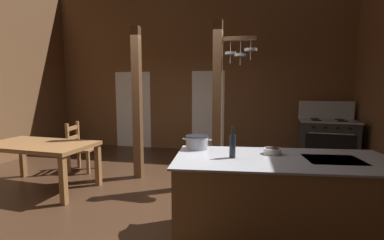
{
  "coord_description": "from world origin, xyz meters",
  "views": [
    {
      "loc": [
        1.37,
        -3.28,
        1.58
      ],
      "look_at": [
        0.45,
        1.11,
        1.06
      ],
      "focal_mm": 24.79,
      "sensor_mm": 36.0,
      "label": 1
    }
  ],
  "objects": [
    {
      "name": "mixing_bowl_on_counter",
      "position": [
        1.64,
        -0.42,
        0.94
      ],
      "size": [
        0.18,
        0.18,
        0.06
      ],
      "color": "silver",
      "rests_on": "kitchen_island"
    },
    {
      "name": "dining_table",
      "position": [
        -1.84,
        0.24,
        0.65
      ],
      "size": [
        1.76,
        1.02,
        0.74
      ],
      "color": "brown",
      "rests_on": "ground_plane"
    },
    {
      "name": "ladderback_chair_by_post",
      "position": [
        -1.8,
        1.22,
        0.45
      ],
      "size": [
        0.49,
        0.49,
        0.95
      ],
      "color": "olive",
      "rests_on": "ground_plane"
    },
    {
      "name": "glazed_door_back_left",
      "position": [
        -1.69,
        3.47,
        1.02
      ],
      "size": [
        1.0,
        0.01,
        2.05
      ],
      "primitive_type": "cube",
      "color": "white",
      "rests_on": "ground_plane"
    },
    {
      "name": "bottle_tall_on_counter",
      "position": [
        1.24,
        -0.66,
        1.03
      ],
      "size": [
        0.06,
        0.06,
        0.31
      ],
      "color": "#1E2328",
      "rests_on": "kitchen_island"
    },
    {
      "name": "support_post_with_pot_rack",
      "position": [
        0.94,
        0.97,
        1.44
      ],
      "size": [
        0.68,
        0.21,
        2.65
      ],
      "color": "brown",
      "rests_on": "ground_plane"
    },
    {
      "name": "glazed_panel_back_right",
      "position": [
        0.38,
        3.47,
        1.02
      ],
      "size": [
        0.84,
        0.01,
        2.05
      ],
      "primitive_type": "cube",
      "color": "white",
      "rests_on": "ground_plane"
    },
    {
      "name": "stockpot_on_counter",
      "position": [
        0.81,
        -0.34,
        0.98
      ],
      "size": [
        0.34,
        0.27,
        0.15
      ],
      "color": "#A8AAB2",
      "rests_on": "kitchen_island"
    },
    {
      "name": "ground_plane",
      "position": [
        0.0,
        0.0,
        -0.05
      ],
      "size": [
        8.32,
        7.75,
        0.1
      ],
      "primitive_type": "cube",
      "color": "#382316"
    },
    {
      "name": "wall_back",
      "position": [
        0.0,
        3.55,
        2.15
      ],
      "size": [
        8.32,
        0.14,
        4.3
      ],
      "primitive_type": "cube",
      "color": "brown",
      "rests_on": "ground_plane"
    },
    {
      "name": "support_post_center",
      "position": [
        -0.53,
        1.09,
        1.33
      ],
      "size": [
        0.14,
        0.14,
        2.65
      ],
      "color": "brown",
      "rests_on": "ground_plane"
    },
    {
      "name": "kitchen_island",
      "position": [
        1.74,
        -0.57,
        0.45
      ],
      "size": [
        2.24,
        1.16,
        0.9
      ],
      "color": "brown",
      "rests_on": "ground_plane"
    },
    {
      "name": "stove_range",
      "position": [
        3.07,
        2.82,
        0.48
      ],
      "size": [
        1.22,
        0.92,
        1.32
      ],
      "color": "#323232",
      "rests_on": "ground_plane"
    }
  ]
}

